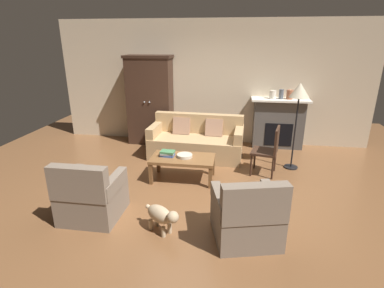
% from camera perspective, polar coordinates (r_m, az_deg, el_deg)
% --- Properties ---
extents(ground_plane, '(9.60, 9.60, 0.00)m').
position_cam_1_polar(ground_plane, '(5.10, 0.93, -8.28)').
color(ground_plane, brown).
extents(back_wall, '(7.20, 0.10, 2.80)m').
position_cam_1_polar(back_wall, '(7.12, 3.78, 11.52)').
color(back_wall, beige).
rests_on(back_wall, ground).
extents(fireplace, '(1.26, 0.48, 1.12)m').
position_cam_1_polar(fireplace, '(7.07, 16.08, 3.88)').
color(fireplace, '#4C4947').
rests_on(fireplace, ground).
extents(armoire, '(1.06, 0.57, 2.03)m').
position_cam_1_polar(armoire, '(7.11, -7.95, 8.26)').
color(armoire, '#382319').
rests_on(armoire, ground).
extents(couch, '(1.96, 0.94, 0.86)m').
position_cam_1_polar(couch, '(6.31, 0.84, 0.42)').
color(couch, tan).
rests_on(couch, ground).
extents(coffee_table, '(1.10, 0.60, 0.42)m').
position_cam_1_polar(coffee_table, '(5.23, -1.77, -3.10)').
color(coffee_table, brown).
rests_on(coffee_table, ground).
extents(fruit_bowl, '(0.27, 0.27, 0.05)m').
position_cam_1_polar(fruit_bowl, '(5.21, -1.40, -2.24)').
color(fruit_bowl, beige).
rests_on(fruit_bowl, coffee_table).
extents(book_stack, '(0.26, 0.19, 0.10)m').
position_cam_1_polar(book_stack, '(5.27, -4.68, -1.79)').
color(book_stack, '#38569E').
rests_on(book_stack, coffee_table).
extents(mantel_vase_cream, '(0.15, 0.15, 0.18)m').
position_cam_1_polar(mantel_vase_cream, '(6.90, 15.10, 9.07)').
color(mantel_vase_cream, beige).
rests_on(mantel_vase_cream, fireplace).
extents(mantel_vase_slate, '(0.10, 0.10, 0.21)m').
position_cam_1_polar(mantel_vase_slate, '(6.92, 16.60, 9.08)').
color(mantel_vase_slate, '#565B66').
rests_on(mantel_vase_slate, fireplace).
extents(mantel_vase_terracotta, '(0.14, 0.14, 0.20)m').
position_cam_1_polar(mantel_vase_terracotta, '(6.95, 18.08, 8.93)').
color(mantel_vase_terracotta, '#A86042').
rests_on(mantel_vase_terracotta, fireplace).
extents(armchair_near_left, '(0.78, 0.77, 0.88)m').
position_cam_1_polar(armchair_near_left, '(4.40, -18.69, -9.54)').
color(armchair_near_left, '#756656').
rests_on(armchair_near_left, ground).
extents(armchair_near_right, '(0.93, 0.93, 0.88)m').
position_cam_1_polar(armchair_near_right, '(3.81, 10.40, -13.48)').
color(armchair_near_right, '#756656').
rests_on(armchair_near_right, ground).
extents(side_chair_wooden, '(0.52, 0.52, 0.90)m').
position_cam_1_polar(side_chair_wooden, '(5.56, 14.54, -0.76)').
color(side_chair_wooden, '#382319').
rests_on(side_chair_wooden, ground).
extents(floor_lamp, '(0.36, 0.36, 1.63)m').
position_cam_1_polar(floor_lamp, '(5.76, 19.71, 8.71)').
color(floor_lamp, black).
rests_on(floor_lamp, ground).
extents(dog, '(0.50, 0.40, 0.39)m').
position_cam_1_polar(dog, '(3.93, -5.84, -13.36)').
color(dog, tan).
rests_on(dog, ground).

